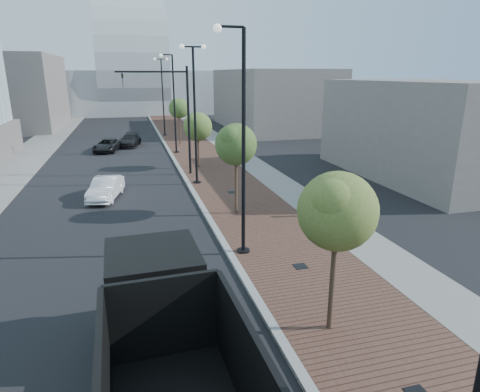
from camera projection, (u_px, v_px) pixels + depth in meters
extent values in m
cube|color=#4C2D23|center=(196.00, 142.00, 46.10)|extent=(7.00, 140.00, 0.12)
cube|color=slate|center=(219.00, 141.00, 46.78)|extent=(2.40, 140.00, 0.13)
cube|color=gray|center=(165.00, 143.00, 45.21)|extent=(0.30, 140.00, 0.14)
cube|color=slate|center=(37.00, 149.00, 41.93)|extent=(4.00, 140.00, 0.12)
cube|color=black|center=(155.00, 292.00, 11.31)|extent=(2.52, 2.62, 2.54)
cube|color=black|center=(151.00, 293.00, 12.92)|extent=(2.36, 0.56, 1.27)
cube|color=black|center=(162.00, 345.00, 10.12)|extent=(2.47, 0.86, 0.49)
cube|color=black|center=(164.00, 318.00, 8.85)|extent=(2.45, 0.19, 1.96)
cylinder|color=black|center=(120.00, 347.00, 10.80)|extent=(0.33, 1.08, 1.08)
cylinder|color=silver|center=(120.00, 347.00, 10.80)|extent=(0.35, 0.60, 0.59)
cylinder|color=black|center=(197.00, 333.00, 11.37)|extent=(0.33, 1.08, 1.08)
cylinder|color=silver|center=(197.00, 333.00, 11.37)|extent=(0.35, 0.60, 0.59)
cylinder|color=black|center=(119.00, 315.00, 12.26)|extent=(0.33, 1.08, 1.08)
cylinder|color=silver|center=(119.00, 315.00, 12.26)|extent=(0.35, 0.60, 0.59)
cylinder|color=black|center=(187.00, 304.00, 12.84)|extent=(0.33, 1.08, 1.08)
cylinder|color=silver|center=(187.00, 304.00, 12.84)|extent=(0.35, 0.60, 0.59)
cylinder|color=black|center=(213.00, 383.00, 9.54)|extent=(0.33, 1.08, 1.08)
cylinder|color=silver|center=(213.00, 383.00, 9.54)|extent=(0.35, 0.60, 0.59)
imported|color=silver|center=(106.00, 188.00, 25.31)|extent=(2.29, 4.25, 1.33)
imported|color=black|center=(107.00, 145.00, 40.76)|extent=(3.01, 4.74, 1.22)
imported|color=black|center=(130.00, 140.00, 43.68)|extent=(2.72, 4.71, 1.28)
imported|color=black|center=(322.00, 203.00, 21.79)|extent=(0.64, 0.43, 1.72)
cylinder|color=black|center=(243.00, 252.00, 17.64)|extent=(0.56, 0.56, 0.20)
cylinder|color=black|center=(244.00, 148.00, 16.35)|extent=(0.16, 0.16, 9.00)
cylinder|color=black|center=(231.00, 27.00, 14.93)|extent=(1.00, 0.10, 0.10)
sphere|color=silver|center=(217.00, 28.00, 14.82)|extent=(0.32, 0.32, 0.32)
cylinder|color=black|center=(197.00, 183.00, 28.73)|extent=(0.56, 0.56, 0.20)
cylinder|color=black|center=(195.00, 118.00, 27.43)|extent=(0.16, 0.16, 9.00)
cylinder|color=black|center=(193.00, 47.00, 26.14)|extent=(1.40, 0.10, 0.10)
sphere|color=silver|center=(182.00, 47.00, 25.96)|extent=(0.32, 0.32, 0.32)
sphere|color=silver|center=(204.00, 47.00, 26.31)|extent=(0.32, 0.32, 0.32)
cylinder|color=black|center=(176.00, 152.00, 39.82)|extent=(0.56, 0.56, 0.20)
cylinder|color=black|center=(174.00, 105.00, 38.52)|extent=(0.16, 0.16, 9.00)
cylinder|color=black|center=(167.00, 55.00, 37.10)|extent=(1.00, 0.10, 0.10)
sphere|color=silver|center=(161.00, 55.00, 36.99)|extent=(0.32, 0.32, 0.32)
cylinder|color=black|center=(165.00, 135.00, 50.90)|extent=(0.56, 0.56, 0.20)
cylinder|color=black|center=(163.00, 98.00, 49.60)|extent=(0.16, 0.16, 9.00)
cylinder|color=black|center=(161.00, 59.00, 48.31)|extent=(1.40, 0.10, 0.10)
sphere|color=silver|center=(155.00, 59.00, 48.13)|extent=(0.32, 0.32, 0.32)
sphere|color=silver|center=(167.00, 59.00, 48.48)|extent=(0.32, 0.32, 0.32)
cylinder|color=black|center=(189.00, 122.00, 30.38)|extent=(0.18, 0.18, 8.00)
cylinder|color=black|center=(151.00, 72.00, 28.71)|extent=(5.00, 0.12, 0.12)
imported|color=black|center=(123.00, 81.00, 28.38)|extent=(0.16, 0.20, 1.00)
cylinder|color=#382619|center=(333.00, 278.00, 11.87)|extent=(0.16, 0.16, 3.57)
sphere|color=#4F6221|center=(337.00, 211.00, 11.28)|extent=(2.24, 2.24, 2.24)
sphere|color=#4F6221|center=(344.00, 215.00, 11.74)|extent=(1.57, 1.57, 1.57)
sphere|color=#4F6221|center=(334.00, 203.00, 10.83)|extent=(1.34, 1.34, 1.34)
cylinder|color=#382619|center=(236.00, 183.00, 22.02)|extent=(0.16, 0.16, 3.65)
sphere|color=#37551D|center=(236.00, 144.00, 21.42)|extent=(2.21, 2.21, 2.21)
sphere|color=#37551D|center=(242.00, 148.00, 21.87)|extent=(1.55, 1.55, 1.55)
sphere|color=#37551D|center=(232.00, 139.00, 20.96)|extent=(1.33, 1.33, 1.33)
cylinder|color=#382619|center=(198.00, 149.00, 33.17)|extent=(0.16, 0.16, 3.18)
sphere|color=#486422|center=(198.00, 127.00, 32.65)|extent=(2.30, 2.30, 2.30)
sphere|color=#486422|center=(202.00, 129.00, 33.10)|extent=(1.61, 1.61, 1.61)
sphere|color=#486422|center=(194.00, 123.00, 32.21)|extent=(1.38, 1.38, 1.38)
cylinder|color=#382619|center=(179.00, 128.00, 44.19)|extent=(0.16, 0.16, 3.66)
sphere|color=#36561D|center=(179.00, 108.00, 43.59)|extent=(2.14, 2.14, 2.14)
sphere|color=#36561D|center=(182.00, 110.00, 44.04)|extent=(1.50, 1.50, 1.50)
sphere|color=#36561D|center=(176.00, 105.00, 43.13)|extent=(1.28, 1.28, 1.28)
cube|color=#A0A7AA|center=(134.00, 91.00, 85.15)|extent=(50.00, 28.00, 8.00)
cube|color=slate|center=(5.00, 92.00, 57.21)|extent=(14.00, 20.00, 10.00)
cube|color=slate|center=(271.00, 99.00, 57.37)|extent=(12.00, 22.00, 8.00)
cube|color=#67615D|center=(432.00, 129.00, 30.31)|extent=(10.00, 16.00, 7.00)
cube|color=black|center=(300.00, 266.00, 16.24)|extent=(0.50, 0.50, 0.02)
cube|color=black|center=(232.00, 192.00, 26.41)|extent=(0.50, 0.50, 0.02)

